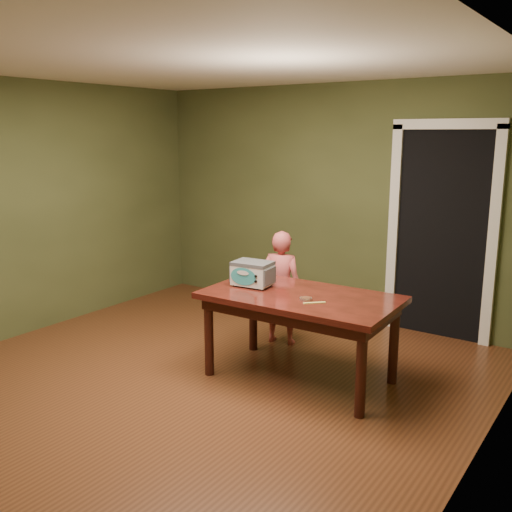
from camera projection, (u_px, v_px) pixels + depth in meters
name	position (u px, v px, depth m)	size (l,w,h in m)	color
floor	(182.00, 389.00, 4.71)	(5.00, 5.00, 0.00)	brown
room_shell	(176.00, 181.00, 4.34)	(4.52, 5.02, 2.61)	#4C552D
doorway	(450.00, 231.00, 5.99)	(1.10, 0.66, 2.25)	black
dining_table	(300.00, 306.00, 4.77)	(1.63, 0.95, 0.75)	black
toy_oven	(253.00, 273.00, 4.99)	(0.37, 0.27, 0.22)	#4C4F54
baking_pan	(306.00, 299.00, 4.58)	(0.10, 0.10, 0.02)	silver
spatula	(314.00, 303.00, 4.50)	(0.18, 0.03, 0.01)	#D6CA5D
child	(281.00, 287.00, 5.63)	(0.42, 0.27, 1.14)	#CC5454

